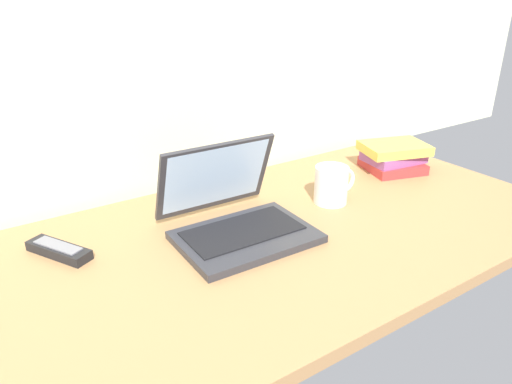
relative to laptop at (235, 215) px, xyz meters
The scene contains 5 objects.
desk 0.09m from the laptop, 51.28° to the right, with size 1.60×0.76×0.03m.
laptop is the anchor object (origin of this frame).
coffee_mug 0.31m from the laptop, ahead, with size 0.13×0.09×0.10m.
remote_control_far 0.40m from the laptop, 161.74° to the left, with size 0.12×0.16×0.02m.
book_stack 0.64m from the laptop, ahead, with size 0.23×0.20×0.09m.
Camera 1 is at (-0.57, -0.81, 0.58)m, focal length 33.42 mm.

